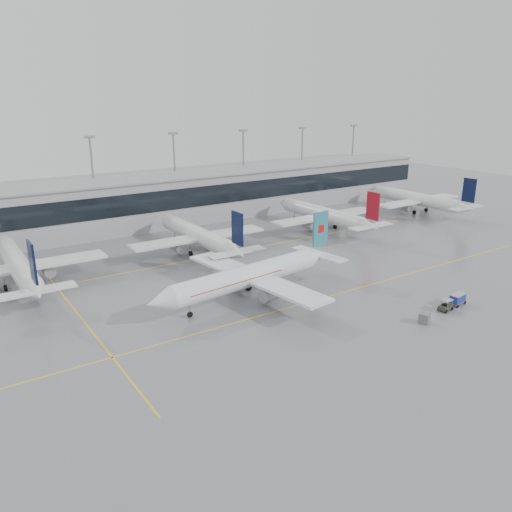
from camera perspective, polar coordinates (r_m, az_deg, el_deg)
ground at (r=79.78m, az=4.82°, el=-5.61°), size 320.00×320.00×0.00m
taxi_line_main at (r=79.77m, az=4.82°, el=-5.61°), size 120.00×0.25×0.01m
taxi_line_north at (r=103.34m, az=-5.56°, el=-0.11°), size 120.00×0.25×0.01m
taxi_line_cross at (r=80.18m, az=-19.51°, el=-6.50°), size 0.25×60.00×0.01m
terminal at (r=130.10m, az=-12.41°, el=6.00°), size 180.00×15.00×12.00m
terminal_glass at (r=122.93m, az=-11.14°, el=6.13°), size 180.00×0.20×5.00m
terminal_roof at (r=129.03m, az=-12.60°, el=8.70°), size 182.00×16.00×0.40m
light_masts at (r=134.42m, az=-13.59°, el=9.47°), size 156.40×1.00×22.60m
air_canada_jet at (r=81.28m, az=-0.38°, el=-2.19°), size 37.89×30.83×12.04m
parked_jet_b at (r=95.45m, az=-25.54°, el=-1.00°), size 29.64×36.96×11.72m
parked_jet_c at (r=105.43m, az=-6.58°, el=2.32°), size 29.64×36.96×11.72m
parked_jet_d at (r=124.78m, az=7.87°, el=4.69°), size 29.64×36.96×11.72m
parked_jet_e at (r=149.92m, az=18.02°, el=6.17°), size 29.64×36.96×11.72m
baggage_tug at (r=82.71m, az=20.84°, el=-5.45°), size 3.60×1.75×1.72m
baggage_cart at (r=85.55m, az=22.05°, el=-4.50°), size 3.09×1.97×1.80m
gse_unit at (r=77.30m, az=18.68°, el=-6.73°), size 1.93×1.88×1.50m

